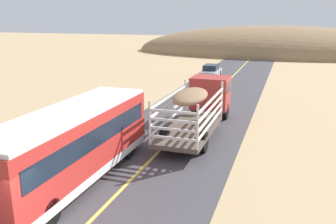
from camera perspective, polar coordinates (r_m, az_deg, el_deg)
livestock_truck at (r=23.24m, az=5.58°, el=1.96°), size 2.53×9.70×3.02m
bus at (r=15.88m, az=-14.82°, el=-4.84°), size 2.54×10.00×3.21m
car_far at (r=42.51m, az=6.75°, el=6.33°), size 1.80×4.40×1.46m
distant_hill at (r=73.28m, az=16.36°, el=8.89°), size 54.26×26.65×10.30m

